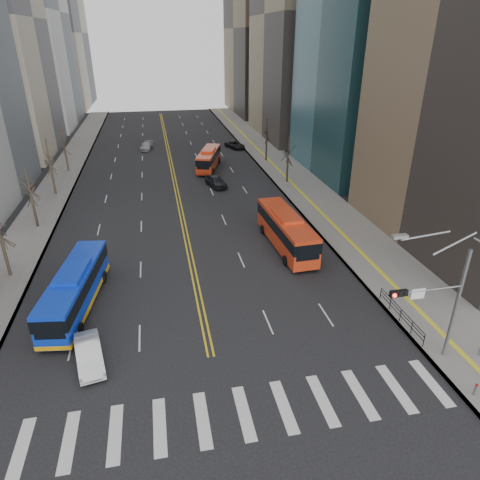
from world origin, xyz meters
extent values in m
plane|color=black|center=(0.00, 0.00, 0.00)|extent=(220.00, 220.00, 0.00)
cube|color=slate|center=(17.50, 45.00, 0.07)|extent=(7.00, 130.00, 0.15)
cube|color=slate|center=(-16.50, 45.00, 0.07)|extent=(5.00, 130.00, 0.15)
cube|color=silver|center=(-10.64, 0.00, 0.01)|extent=(0.70, 4.00, 0.01)
cube|color=silver|center=(-8.27, 0.00, 0.01)|extent=(0.70, 4.00, 0.01)
cube|color=silver|center=(-5.91, 0.00, 0.01)|extent=(0.70, 4.00, 0.01)
cube|color=silver|center=(-3.55, 0.00, 0.01)|extent=(0.70, 4.00, 0.01)
cube|color=silver|center=(-1.18, 0.00, 0.01)|extent=(0.70, 4.00, 0.01)
cube|color=silver|center=(1.18, 0.00, 0.01)|extent=(0.70, 4.00, 0.01)
cube|color=silver|center=(3.55, 0.00, 0.01)|extent=(0.70, 4.00, 0.01)
cube|color=silver|center=(5.91, 0.00, 0.01)|extent=(0.70, 4.00, 0.01)
cube|color=silver|center=(8.27, 0.00, 0.01)|extent=(0.70, 4.00, 0.01)
cube|color=silver|center=(10.64, 0.00, 0.01)|extent=(0.70, 4.00, 0.01)
cube|color=silver|center=(13.00, 0.00, 0.01)|extent=(0.70, 4.00, 0.01)
cube|color=gold|center=(-0.20, 55.00, 0.01)|extent=(0.15, 100.00, 0.01)
cube|color=gold|center=(0.20, 55.00, 0.01)|extent=(0.15, 100.00, 0.01)
cube|color=#9C9C9F|center=(-30.00, 93.00, 24.00)|extent=(20.00, 26.00, 48.00)
cube|color=gray|center=(30.00, 71.00, 23.00)|extent=(20.00, 26.00, 46.00)
cube|color=gray|center=(-29.00, 125.00, 20.00)|extent=(18.00, 30.00, 40.00)
cube|color=brown|center=(29.00, 103.00, 21.00)|extent=(18.00, 30.00, 42.00)
cylinder|color=gray|center=(15.20, 2.00, 4.00)|extent=(0.24, 0.24, 8.00)
cylinder|color=gray|center=(12.95, 2.00, 5.50)|extent=(4.50, 0.12, 0.12)
cube|color=black|center=(11.00, 2.00, 5.50)|extent=(1.10, 0.28, 0.38)
cylinder|color=#FF190C|center=(10.65, 1.84, 5.50)|extent=(0.24, 0.08, 0.24)
cylinder|color=black|center=(11.00, 1.84, 5.50)|extent=(0.24, 0.08, 0.24)
cylinder|color=black|center=(11.35, 1.84, 5.50)|extent=(0.24, 0.08, 0.24)
cube|color=white|center=(12.30, 2.00, 5.30)|extent=(0.90, 0.06, 0.70)
cube|color=#999993|center=(10.40, 2.00, 9.30)|extent=(0.90, 0.35, 0.18)
cube|color=black|center=(14.30, 6.00, 1.15)|extent=(0.04, 6.00, 0.04)
cylinder|color=black|center=(14.30, 3.00, 0.65)|extent=(0.06, 0.06, 1.00)
cylinder|color=black|center=(14.30, 4.50, 0.65)|extent=(0.06, 0.06, 1.00)
cylinder|color=black|center=(14.30, 6.00, 0.65)|extent=(0.06, 0.06, 1.00)
cylinder|color=black|center=(14.30, 7.50, 0.65)|extent=(0.06, 0.06, 1.00)
cylinder|color=black|center=(14.30, 9.00, 0.65)|extent=(0.06, 0.06, 1.00)
cylinder|color=gray|center=(14.80, -1.50, 0.50)|extent=(0.16, 0.16, 0.70)
cylinder|color=#B2140F|center=(14.80, -1.50, 0.88)|extent=(0.17, 0.17, 0.10)
cylinder|color=gray|center=(17.50, 1.50, 0.50)|extent=(0.16, 0.16, 0.70)
cylinder|color=#30271D|center=(-16.00, 19.00, 1.95)|extent=(0.28, 0.28, 3.90)
cylinder|color=#30271D|center=(-16.00, 30.00, 1.80)|extent=(0.28, 0.28, 3.60)
cylinder|color=#30271D|center=(-16.00, 41.00, 2.00)|extent=(0.28, 0.28, 4.00)
cylinder|color=#30271D|center=(-16.00, 52.00, 1.90)|extent=(0.28, 0.28, 3.80)
cylinder|color=#30271D|center=(16.00, 40.00, 1.75)|extent=(0.28, 0.28, 3.50)
cylinder|color=#30271D|center=(16.00, 52.00, 1.88)|extent=(0.28, 0.28, 3.75)
cube|color=#0C30C0|center=(-9.45, 12.91, 1.69)|extent=(4.02, 11.62, 2.69)
cube|color=black|center=(-9.45, 12.91, 2.23)|extent=(4.08, 11.64, 0.97)
cube|color=#0C30C0|center=(-9.45, 12.91, 3.14)|extent=(2.46, 4.22, 0.40)
cube|color=orange|center=(-9.45, 12.91, 0.55)|extent=(4.08, 11.64, 0.35)
cylinder|color=black|center=(-11.16, 9.48, 0.50)|extent=(0.44, 1.03, 1.00)
cylinder|color=black|center=(-8.81, 9.13, 0.50)|extent=(0.44, 1.03, 1.00)
cylinder|color=black|center=(-10.09, 16.69, 0.50)|extent=(0.44, 1.03, 1.00)
cylinder|color=black|center=(-7.75, 16.34, 0.50)|extent=(0.44, 1.03, 1.00)
cube|color=red|center=(9.64, 19.79, 1.82)|extent=(3.10, 11.45, 2.95)
cube|color=black|center=(9.64, 19.79, 2.40)|extent=(3.16, 11.47, 1.06)
cube|color=red|center=(9.64, 19.79, 3.40)|extent=(2.24, 4.06, 0.40)
cylinder|color=black|center=(8.52, 16.10, 0.50)|extent=(0.35, 1.01, 1.00)
cylinder|color=black|center=(11.09, 16.22, 0.50)|extent=(0.35, 1.01, 1.00)
cylinder|color=black|center=(8.18, 23.35, 0.50)|extent=(0.35, 1.01, 1.00)
cylinder|color=black|center=(10.75, 23.47, 0.50)|extent=(0.35, 1.01, 1.00)
cube|color=red|center=(5.85, 49.32, 1.62)|extent=(5.15, 10.17, 2.54)
cube|color=black|center=(5.85, 49.32, 2.14)|extent=(5.21, 10.21, 0.93)
cube|color=red|center=(5.85, 49.32, 2.99)|extent=(2.77, 3.86, 0.40)
cylinder|color=black|center=(3.82, 46.63, 0.50)|extent=(0.59, 1.04, 1.00)
cylinder|color=black|center=(5.97, 45.95, 0.50)|extent=(0.59, 1.04, 1.00)
cylinder|color=black|center=(5.73, 52.70, 0.50)|extent=(0.59, 1.04, 1.00)
cylinder|color=black|center=(7.89, 52.02, 0.50)|extent=(0.59, 1.04, 1.00)
imported|color=silver|center=(-7.80, 6.00, 0.74)|extent=(2.45, 4.72, 1.48)
imported|color=black|center=(5.62, 40.13, 0.79)|extent=(3.01, 4.98, 1.59)
imported|color=#96979B|center=(-3.87, 64.10, 0.67)|extent=(2.88, 4.90, 1.33)
imported|color=black|center=(12.50, 61.91, 0.65)|extent=(3.79, 5.13, 1.30)
camera|label=1|loc=(-2.53, -17.22, 19.36)|focal=32.00mm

